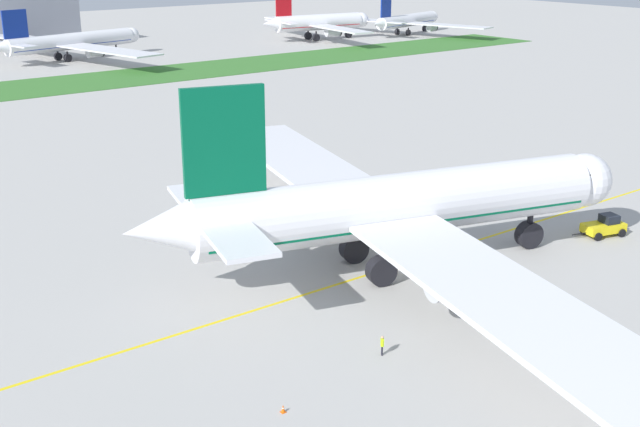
# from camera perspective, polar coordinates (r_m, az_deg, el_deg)

# --- Properties ---
(ground_plane) EXTENTS (600.00, 600.00, 0.00)m
(ground_plane) POSITION_cam_1_polar(r_m,az_deg,el_deg) (80.59, 4.92, -3.95)
(ground_plane) COLOR #ADAAA5
(ground_plane) RESTS_ON ground
(apron_taxi_line) EXTENTS (280.00, 0.36, 0.01)m
(apron_taxi_line) POSITION_cam_1_polar(r_m,az_deg,el_deg) (81.03, 4.61, -3.81)
(apron_taxi_line) COLOR yellow
(apron_taxi_line) RESTS_ON ground
(airliner_foreground) EXTENTS (49.36, 77.70, 18.93)m
(airliner_foreground) POSITION_cam_1_polar(r_m,az_deg,el_deg) (78.81, 5.03, 0.49)
(airliner_foreground) COLOR white
(airliner_foreground) RESTS_ON ground
(pushback_tug) EXTENTS (6.41, 3.61, 2.29)m
(pushback_tug) POSITION_cam_1_polar(r_m,az_deg,el_deg) (94.46, 18.98, -0.83)
(pushback_tug) COLOR yellow
(pushback_tug) RESTS_ON ground
(ground_crew_marshaller_front) EXTENTS (0.54, 0.45, 1.74)m
(ground_crew_marshaller_front) POSITION_cam_1_polar(r_m,az_deg,el_deg) (81.40, 12.11, -3.28)
(ground_crew_marshaller_front) COLOR black
(ground_crew_marshaller_front) RESTS_ON ground
(ground_crew_wingwalker_starboard) EXTENTS (0.45, 0.49, 1.62)m
(ground_crew_wingwalker_starboard) POSITION_cam_1_polar(r_m,az_deg,el_deg) (64.65, 4.30, -8.91)
(ground_crew_wingwalker_starboard) COLOR black
(ground_crew_wingwalker_starboard) RESTS_ON ground
(traffic_cone_port_wing) EXTENTS (0.36, 0.36, 0.58)m
(traffic_cone_port_wing) POSITION_cam_1_polar(r_m,az_deg,el_deg) (57.80, -2.56, -13.27)
(traffic_cone_port_wing) COLOR #F2590C
(traffic_cone_port_wing) RESTS_ON ground
(parked_airliner_far_centre) EXTENTS (43.45, 70.09, 13.82)m
(parked_airliner_far_centre) POSITION_cam_1_polar(r_m,az_deg,el_deg) (229.21, -16.90, 11.22)
(parked_airliner_far_centre) COLOR white
(parked_airliner_far_centre) RESTS_ON ground
(parked_airliner_far_right) EXTENTS (37.43, 57.36, 15.63)m
(parked_airliner_far_right) POSITION_cam_1_polar(r_m,az_deg,el_deg) (264.04, -0.20, 12.99)
(parked_airliner_far_right) COLOR white
(parked_airliner_far_right) RESTS_ON ground
(parked_airliner_far_outer) EXTENTS (37.47, 59.98, 13.02)m
(parked_airliner_far_outer) POSITION_cam_1_polar(r_m,az_deg,el_deg) (280.59, 5.94, 13.04)
(parked_airliner_far_outer) COLOR white
(parked_airliner_far_outer) RESTS_ON ground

